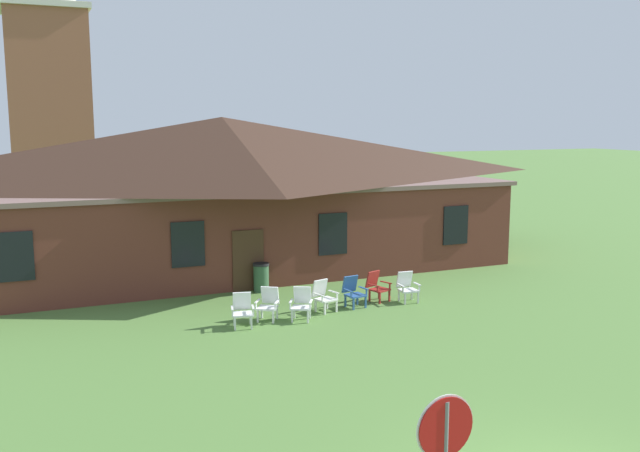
{
  "coord_description": "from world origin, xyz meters",
  "views": [
    {
      "loc": [
        -7.43,
        -7.48,
        5.78
      ],
      "look_at": [
        -0.38,
        8.82,
        3.04
      ],
      "focal_mm": 38.72,
      "sensor_mm": 36.0,
      "label": 1
    }
  ],
  "objects_px": {
    "trash_bin": "(261,277)",
    "lawn_chair_by_porch": "(242,309)",
    "lawn_chair_near_door": "(268,303)",
    "lawn_chair_under_eave": "(407,286)",
    "lawn_chair_far_side": "(377,286)",
    "lawn_chair_middle": "(323,295)",
    "lawn_chair_left_end": "(302,303)",
    "lawn_chair_right_end": "(353,291)"
  },
  "relations": [
    {
      "from": "lawn_chair_near_door",
      "to": "trash_bin",
      "type": "height_order",
      "value": "trash_bin"
    },
    {
      "from": "lawn_chair_near_door",
      "to": "lawn_chair_right_end",
      "type": "distance_m",
      "value": 2.92
    },
    {
      "from": "lawn_chair_near_door",
      "to": "lawn_chair_middle",
      "type": "distance_m",
      "value": 1.85
    },
    {
      "from": "lawn_chair_middle",
      "to": "lawn_chair_right_end",
      "type": "bearing_deg",
      "value": 5.46
    },
    {
      "from": "lawn_chair_near_door",
      "to": "lawn_chair_far_side",
      "type": "height_order",
      "value": "same"
    },
    {
      "from": "lawn_chair_left_end",
      "to": "lawn_chair_middle",
      "type": "relative_size",
      "value": 1.0
    },
    {
      "from": "lawn_chair_far_side",
      "to": "lawn_chair_middle",
      "type": "bearing_deg",
      "value": -168.22
    },
    {
      "from": "lawn_chair_middle",
      "to": "lawn_chair_left_end",
      "type": "bearing_deg",
      "value": -148.83
    },
    {
      "from": "lawn_chair_near_door",
      "to": "lawn_chair_middle",
      "type": "bearing_deg",
      "value": 6.31
    },
    {
      "from": "lawn_chair_by_porch",
      "to": "lawn_chair_under_eave",
      "type": "xyz_separation_m",
      "value": [
        5.66,
        0.51,
        0.0
      ]
    },
    {
      "from": "lawn_chair_right_end",
      "to": "lawn_chair_far_side",
      "type": "xyz_separation_m",
      "value": [
        1.0,
        0.33,
        0.0
      ]
    },
    {
      "from": "lawn_chair_left_end",
      "to": "lawn_chair_near_door",
      "type": "bearing_deg",
      "value": 157.65
    },
    {
      "from": "lawn_chair_near_door",
      "to": "lawn_chair_under_eave",
      "type": "distance_m",
      "value": 4.77
    },
    {
      "from": "lawn_chair_by_porch",
      "to": "lawn_chair_near_door",
      "type": "bearing_deg",
      "value": 20.38
    },
    {
      "from": "lawn_chair_right_end",
      "to": "lawn_chair_under_eave",
      "type": "relative_size",
      "value": 1.0
    },
    {
      "from": "lawn_chair_by_porch",
      "to": "lawn_chair_far_side",
      "type": "xyz_separation_m",
      "value": [
        4.8,
        0.97,
        0.0
      ]
    },
    {
      "from": "lawn_chair_right_end",
      "to": "lawn_chair_far_side",
      "type": "relative_size",
      "value": 1.0
    },
    {
      "from": "lawn_chair_near_door",
      "to": "lawn_chair_under_eave",
      "type": "relative_size",
      "value": 1.0
    },
    {
      "from": "lawn_chair_middle",
      "to": "lawn_chair_under_eave",
      "type": "xyz_separation_m",
      "value": [
        2.92,
        -0.02,
        0.0
      ]
    },
    {
      "from": "lawn_chair_left_end",
      "to": "lawn_chair_far_side",
      "type": "xyz_separation_m",
      "value": [
        3.01,
        1.0,
        0.0
      ]
    },
    {
      "from": "lawn_chair_by_porch",
      "to": "lawn_chair_far_side",
      "type": "distance_m",
      "value": 4.9
    },
    {
      "from": "lawn_chair_left_end",
      "to": "trash_bin",
      "type": "relative_size",
      "value": 0.98
    },
    {
      "from": "lawn_chair_middle",
      "to": "lawn_chair_far_side",
      "type": "height_order",
      "value": "same"
    },
    {
      "from": "trash_bin",
      "to": "lawn_chair_right_end",
      "type": "bearing_deg",
      "value": -55.55
    },
    {
      "from": "lawn_chair_left_end",
      "to": "lawn_chair_middle",
      "type": "distance_m",
      "value": 1.11
    },
    {
      "from": "lawn_chair_by_porch",
      "to": "lawn_chair_under_eave",
      "type": "distance_m",
      "value": 5.68
    },
    {
      "from": "trash_bin",
      "to": "lawn_chair_far_side",
      "type": "bearing_deg",
      "value": -40.94
    },
    {
      "from": "lawn_chair_right_end",
      "to": "lawn_chair_far_side",
      "type": "height_order",
      "value": "same"
    },
    {
      "from": "lawn_chair_middle",
      "to": "lawn_chair_near_door",
      "type": "bearing_deg",
      "value": -173.69
    },
    {
      "from": "lawn_chair_under_eave",
      "to": "lawn_chair_middle",
      "type": "bearing_deg",
      "value": 179.55
    },
    {
      "from": "lawn_chair_middle",
      "to": "trash_bin",
      "type": "bearing_deg",
      "value": 107.56
    },
    {
      "from": "lawn_chair_left_end",
      "to": "trash_bin",
      "type": "height_order",
      "value": "trash_bin"
    },
    {
      "from": "lawn_chair_under_eave",
      "to": "trash_bin",
      "type": "relative_size",
      "value": 0.98
    },
    {
      "from": "trash_bin",
      "to": "lawn_chair_by_porch",
      "type": "bearing_deg",
      "value": -116.13
    },
    {
      "from": "lawn_chair_near_door",
      "to": "lawn_chair_middle",
      "type": "relative_size",
      "value": 1.0
    },
    {
      "from": "lawn_chair_by_porch",
      "to": "lawn_chair_under_eave",
      "type": "bearing_deg",
      "value": 5.18
    },
    {
      "from": "lawn_chair_near_door",
      "to": "lawn_chair_under_eave",
      "type": "bearing_deg",
      "value": 2.17
    },
    {
      "from": "lawn_chair_by_porch",
      "to": "lawn_chair_under_eave",
      "type": "height_order",
      "value": "same"
    },
    {
      "from": "lawn_chair_by_porch",
      "to": "lawn_chair_far_side",
      "type": "height_order",
      "value": "same"
    },
    {
      "from": "lawn_chair_far_side",
      "to": "lawn_chair_under_eave",
      "type": "height_order",
      "value": "same"
    },
    {
      "from": "lawn_chair_left_end",
      "to": "lawn_chair_right_end",
      "type": "distance_m",
      "value": 2.12
    },
    {
      "from": "lawn_chair_under_eave",
      "to": "trash_bin",
      "type": "xyz_separation_m",
      "value": [
        -3.89,
        3.09,
        -0.0
      ]
    }
  ]
}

